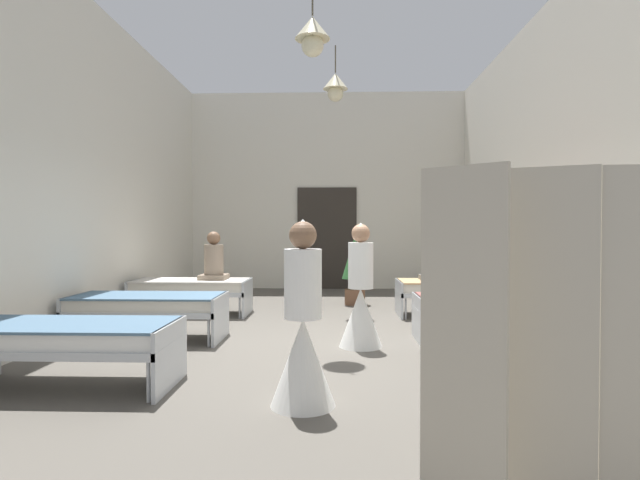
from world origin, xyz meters
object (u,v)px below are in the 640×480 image
at_px(bed_right_row_1, 493,307).
at_px(patient_seated_secondary, 214,262).
at_px(bed_right_row_0, 563,342).
at_px(nurse_near_aisle, 303,340).
at_px(patient_seated_primary, 434,262).
at_px(bed_left_row_2, 192,288).
at_px(bed_left_row_0, 67,338).
at_px(bed_left_row_1, 148,305).
at_px(privacy_screen, 552,348).
at_px(nurse_mid_aisle, 361,303).
at_px(potted_plant, 355,264).
at_px(bed_right_row_2, 456,289).

distance_m(bed_right_row_1, patient_seated_secondary, 4.49).
relative_size(bed_right_row_0, nurse_near_aisle, 1.28).
height_order(patient_seated_primary, patient_seated_secondary, same).
bearing_deg(patient_seated_secondary, bed_left_row_2, -166.08).
bearing_deg(bed_left_row_0, patient_seated_secondary, 84.85).
bearing_deg(bed_right_row_0, bed_left_row_2, 138.87).
xyz_separation_m(bed_left_row_1, privacy_screen, (3.40, -3.88, 0.41)).
height_order(bed_left_row_2, nurse_mid_aisle, nurse_mid_aisle).
xyz_separation_m(bed_right_row_0, potted_plant, (-1.61, 4.94, 0.32)).
height_order(bed_left_row_0, bed_left_row_1, same).
distance_m(bed_left_row_1, bed_right_row_2, 4.75).
distance_m(bed_right_row_2, patient_seated_secondary, 4.02).
bearing_deg(patient_seated_secondary, nurse_near_aisle, -67.43).
xyz_separation_m(patient_seated_primary, potted_plant, (-1.26, 1.07, -0.11)).
height_order(bed_right_row_2, nurse_mid_aisle, nurse_mid_aisle).
height_order(nurse_mid_aisle, patient_seated_secondary, nurse_mid_aisle).
bearing_deg(potted_plant, nurse_near_aisle, -96.56).
distance_m(bed_left_row_0, patient_seated_primary, 5.58).
relative_size(bed_right_row_1, bed_left_row_2, 1.00).
height_order(bed_left_row_0, nurse_near_aisle, nurse_near_aisle).
bearing_deg(nurse_mid_aisle, patient_seated_secondary, -5.08).
height_order(bed_left_row_2, potted_plant, potted_plant).
bearing_deg(potted_plant, bed_left_row_0, -119.03).
xyz_separation_m(bed_right_row_2, potted_plant, (-1.61, 1.14, 0.32)).
relative_size(bed_left_row_1, privacy_screen, 1.12).
relative_size(bed_left_row_0, bed_right_row_1, 1.00).
distance_m(bed_left_row_1, patient_seated_primary, 4.48).
relative_size(bed_right_row_0, bed_right_row_1, 1.00).
bearing_deg(bed_right_row_2, bed_left_row_1, -156.41).
xyz_separation_m(bed_right_row_2, nurse_mid_aisle, (-1.66, -2.18, 0.09)).
bearing_deg(bed_right_row_0, bed_right_row_2, 90.00).
bearing_deg(patient_seated_primary, potted_plant, 139.48).
xyz_separation_m(patient_seated_secondary, potted_plant, (2.39, 1.06, -0.11)).
bearing_deg(patient_seated_secondary, bed_right_row_0, -44.17).
xyz_separation_m(bed_left_row_1, bed_right_row_1, (4.35, 0.00, 0.00)).
distance_m(bed_right_row_0, nurse_mid_aisle, 2.32).
bearing_deg(bed_right_row_1, bed_right_row_0, -90.00).
xyz_separation_m(bed_right_row_2, privacy_screen, (-0.95, -5.78, 0.41)).
height_order(bed_right_row_1, privacy_screen, privacy_screen).
height_order(bed_left_row_1, bed_left_row_2, same).
relative_size(nurse_near_aisle, patient_seated_secondary, 1.86).
height_order(nurse_near_aisle, privacy_screen, privacy_screen).
relative_size(bed_left_row_2, privacy_screen, 1.12).
bearing_deg(patient_seated_primary, bed_left_row_0, -135.95).
relative_size(bed_left_row_2, bed_right_row_2, 1.00).
bearing_deg(bed_right_row_1, bed_left_row_2, 156.41).
xyz_separation_m(bed_right_row_1, nurse_mid_aisle, (-1.66, -0.28, 0.09)).
bearing_deg(bed_right_row_2, bed_right_row_1, -90.00).
bearing_deg(nurse_mid_aisle, bed_right_row_1, -131.20).
distance_m(bed_left_row_2, patient_seated_secondary, 0.56).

